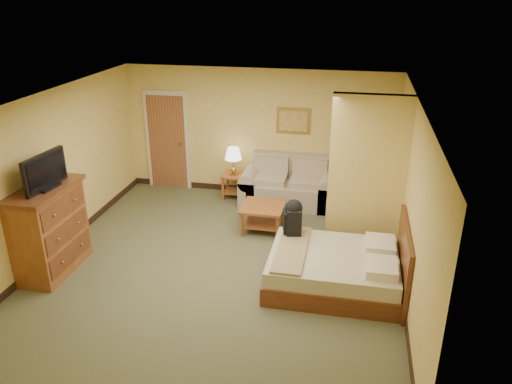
% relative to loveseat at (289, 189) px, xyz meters
% --- Properties ---
extents(floor, '(6.00, 6.00, 0.00)m').
position_rel_loveseat_xyz_m(floor, '(-0.71, -2.58, -0.31)').
color(floor, '#505336').
rests_on(floor, ground).
extents(ceiling, '(6.00, 6.00, 0.00)m').
position_rel_loveseat_xyz_m(ceiling, '(-0.71, -2.58, 2.29)').
color(ceiling, white).
rests_on(ceiling, back_wall).
extents(back_wall, '(5.50, 0.02, 2.60)m').
position_rel_loveseat_xyz_m(back_wall, '(-0.71, 0.42, 0.99)').
color(back_wall, '#DEC05F').
rests_on(back_wall, floor).
extents(left_wall, '(0.02, 6.00, 2.60)m').
position_rel_loveseat_xyz_m(left_wall, '(-3.46, -2.58, 0.99)').
color(left_wall, '#DEC05F').
rests_on(left_wall, floor).
extents(right_wall, '(0.02, 6.00, 2.60)m').
position_rel_loveseat_xyz_m(right_wall, '(2.04, -2.58, 0.99)').
color(right_wall, '#DEC05F').
rests_on(right_wall, floor).
extents(partition, '(1.20, 0.15, 2.60)m').
position_rel_loveseat_xyz_m(partition, '(1.44, -1.65, 0.99)').
color(partition, '#DEC05F').
rests_on(partition, floor).
extents(door, '(0.94, 0.16, 2.10)m').
position_rel_loveseat_xyz_m(door, '(-2.66, 0.39, 0.72)').
color(door, beige).
rests_on(door, floor).
extents(baseboard, '(5.50, 0.02, 0.12)m').
position_rel_loveseat_xyz_m(baseboard, '(-0.71, 0.41, -0.25)').
color(baseboard, black).
rests_on(baseboard, floor).
extents(loveseat, '(1.89, 0.88, 0.96)m').
position_rel_loveseat_xyz_m(loveseat, '(0.00, 0.00, 0.00)').
color(loveseat, tan).
rests_on(loveseat, floor).
extents(side_table, '(0.46, 0.46, 0.50)m').
position_rel_loveseat_xyz_m(side_table, '(-1.15, 0.07, 0.02)').
color(side_table, brown).
rests_on(side_table, floor).
extents(table_lamp, '(0.34, 0.34, 0.57)m').
position_rel_loveseat_xyz_m(table_lamp, '(-1.15, 0.07, 0.62)').
color(table_lamp, '#B08140').
rests_on(table_lamp, side_table).
extents(coffee_table, '(0.75, 0.75, 0.47)m').
position_rel_loveseat_xyz_m(coffee_table, '(-0.29, -1.27, 0.03)').
color(coffee_table, brown).
rests_on(coffee_table, floor).
extents(wall_picture, '(0.66, 0.04, 0.52)m').
position_rel_loveseat_xyz_m(wall_picture, '(0.00, 0.40, 1.29)').
color(wall_picture, '#B78E3F').
rests_on(wall_picture, back_wall).
extents(dresser, '(0.67, 1.28, 1.37)m').
position_rel_loveseat_xyz_m(dresser, '(-3.18, -3.24, 0.38)').
color(dresser, brown).
rests_on(dresser, floor).
extents(tv, '(0.25, 0.85, 0.52)m').
position_rel_loveseat_xyz_m(tv, '(-3.08, -3.24, 1.31)').
color(tv, black).
rests_on(tv, dresser).
extents(bed, '(1.93, 1.60, 1.03)m').
position_rel_loveseat_xyz_m(bed, '(1.12, -2.82, -0.03)').
color(bed, '#542713').
rests_on(bed, floor).
extents(backpack, '(0.29, 0.38, 0.58)m').
position_rel_loveseat_xyz_m(backpack, '(0.38, -2.31, 0.50)').
color(backpack, black).
rests_on(backpack, bed).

